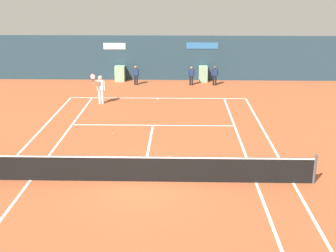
{
  "coord_description": "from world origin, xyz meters",
  "views": [
    {
      "loc": [
        1.26,
        -14.2,
        6.74
      ],
      "look_at": [
        0.81,
        3.87,
        0.8
      ],
      "focal_mm": 47.24,
      "sensor_mm": 36.0,
      "label": 1
    }
  ],
  "objects_px": {
    "ball_kid_centre_post": "(215,74)",
    "ball_kid_right_post": "(136,74)",
    "tennis_ball_near_service_line": "(114,133)",
    "player_on_baseline": "(100,87)",
    "ball_kid_left_post": "(191,74)"
  },
  "relations": [
    {
      "from": "ball_kid_centre_post",
      "to": "ball_kid_right_post",
      "type": "bearing_deg",
      "value": -8.42
    },
    {
      "from": "ball_kid_centre_post",
      "to": "tennis_ball_near_service_line",
      "type": "xyz_separation_m",
      "value": [
        -5.43,
        -10.21,
        -0.73
      ]
    },
    {
      "from": "ball_kid_right_post",
      "to": "ball_kid_centre_post",
      "type": "bearing_deg",
      "value": -178.14
    },
    {
      "from": "player_on_baseline",
      "to": "tennis_ball_near_service_line",
      "type": "bearing_deg",
      "value": 116.49
    },
    {
      "from": "ball_kid_centre_post",
      "to": "player_on_baseline",
      "type": "bearing_deg",
      "value": 26.93
    },
    {
      "from": "ball_kid_left_post",
      "to": "tennis_ball_near_service_line",
      "type": "height_order",
      "value": "ball_kid_left_post"
    },
    {
      "from": "ball_kid_left_post",
      "to": "ball_kid_right_post",
      "type": "bearing_deg",
      "value": -5.42
    },
    {
      "from": "ball_kid_right_post",
      "to": "ball_kid_centre_post",
      "type": "xyz_separation_m",
      "value": [
        5.34,
        -0.0,
        0.0
      ]
    },
    {
      "from": "ball_kid_right_post",
      "to": "player_on_baseline",
      "type": "bearing_deg",
      "value": 74.15
    },
    {
      "from": "player_on_baseline",
      "to": "tennis_ball_near_service_line",
      "type": "height_order",
      "value": "player_on_baseline"
    },
    {
      "from": "ball_kid_left_post",
      "to": "ball_kid_centre_post",
      "type": "bearing_deg",
      "value": 174.58
    },
    {
      "from": "ball_kid_centre_post",
      "to": "ball_kid_left_post",
      "type": "bearing_deg",
      "value": -8.42
    },
    {
      "from": "ball_kid_right_post",
      "to": "tennis_ball_near_service_line",
      "type": "xyz_separation_m",
      "value": [
        -0.08,
        -10.21,
        -0.73
      ]
    },
    {
      "from": "ball_kid_right_post",
      "to": "ball_kid_centre_post",
      "type": "height_order",
      "value": "ball_kid_centre_post"
    },
    {
      "from": "player_on_baseline",
      "to": "ball_kid_centre_post",
      "type": "xyz_separation_m",
      "value": [
        6.91,
        4.9,
        -0.21
      ]
    }
  ]
}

